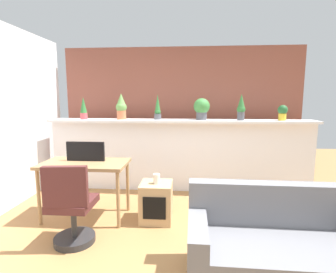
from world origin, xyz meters
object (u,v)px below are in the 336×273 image
object	(u,v)px
potted_plant_2	(158,109)
office_chair	(71,211)
potted_plant_0	(83,108)
potted_plant_1	(121,107)
potted_plant_3	(202,108)
potted_plant_5	(283,112)
potted_plant_4	(241,108)
tv_monitor	(86,151)
couch	(280,251)
vase_on_shelf	(157,179)
desk	(85,169)
side_cube_shelf	(156,202)

from	to	relation	value
potted_plant_2	office_chair	bearing A→B (deg)	-111.49
potted_plant_0	potted_plant_1	bearing A→B (deg)	2.79
potted_plant_3	potted_plant_5	distance (m)	1.28
potted_plant_1	potted_plant_0	bearing A→B (deg)	-177.21
potted_plant_4	tv_monitor	xyz separation A→B (m)	(-2.19, -1.01, -0.54)
potted_plant_1	couch	distance (m)	3.12
potted_plant_4	couch	bearing A→B (deg)	-91.45
potted_plant_4	tv_monitor	world-z (taller)	potted_plant_4
tv_monitor	office_chair	distance (m)	0.90
potted_plant_4	vase_on_shelf	xyz separation A→B (m)	(-1.24, -1.12, -0.86)
potted_plant_4	desk	size ratio (longest dim) A/B	0.38
tv_monitor	potted_plant_2	bearing A→B (deg)	52.00
potted_plant_2	couch	distance (m)	2.80
potted_plant_2	potted_plant_5	bearing A→B (deg)	-1.39
potted_plant_0	desk	world-z (taller)	potted_plant_0
desk	tv_monitor	xyz separation A→B (m)	(-0.01, 0.08, 0.21)
potted_plant_4	desk	xyz separation A→B (m)	(-2.18, -1.09, -0.76)
potted_plant_3	tv_monitor	distance (m)	1.96
potted_plant_1	potted_plant_3	world-z (taller)	potted_plant_1
potted_plant_0	office_chair	world-z (taller)	potted_plant_0
potted_plant_0	office_chair	size ratio (longest dim) A/B	0.41
side_cube_shelf	desk	bearing A→B (deg)	178.60
side_cube_shelf	potted_plant_2	bearing A→B (deg)	95.55
vase_on_shelf	potted_plant_4	bearing A→B (deg)	42.23
office_chair	tv_monitor	bearing A→B (deg)	99.25
potted_plant_0	couch	distance (m)	3.52
potted_plant_2	desk	size ratio (longest dim) A/B	0.39
desk	vase_on_shelf	xyz separation A→B (m)	(0.94, -0.03, -0.10)
side_cube_shelf	potted_plant_3	bearing A→B (deg)	62.07
potted_plant_1	potted_plant_2	world-z (taller)	potted_plant_1
potted_plant_1	potted_plant_3	size ratio (longest dim) A/B	1.22
vase_on_shelf	office_chair	bearing A→B (deg)	-143.01
potted_plant_2	side_cube_shelf	distance (m)	1.64
potted_plant_1	side_cube_shelf	xyz separation A→B (m)	(0.72, -1.14, -1.18)
couch	vase_on_shelf	bearing A→B (deg)	138.75
side_cube_shelf	vase_on_shelf	size ratio (longest dim) A/B	4.02
potted_plant_0	potted_plant_1	xyz separation A→B (m)	(0.64, 0.03, 0.03)
potted_plant_1	potted_plant_4	distance (m)	1.97
potted_plant_1	tv_monitor	size ratio (longest dim) A/B	0.86
potted_plant_1	couch	bearing A→B (deg)	-48.86
potted_plant_3	desk	bearing A→B (deg)	-143.69
couch	potted_plant_4	bearing A→B (deg)	88.55
tv_monitor	side_cube_shelf	world-z (taller)	tv_monitor
potted_plant_5	vase_on_shelf	xyz separation A→B (m)	(-1.89, -1.13, -0.79)
potted_plant_0	potted_plant_2	distance (m)	1.25
tv_monitor	vase_on_shelf	bearing A→B (deg)	-6.84
potted_plant_2	potted_plant_4	bearing A→B (deg)	-2.53
potted_plant_1	couch	size ratio (longest dim) A/B	0.28
tv_monitor	potted_plant_0	bearing A→B (deg)	112.42
potted_plant_0	desk	xyz separation A→B (m)	(0.43, -1.09, -0.74)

